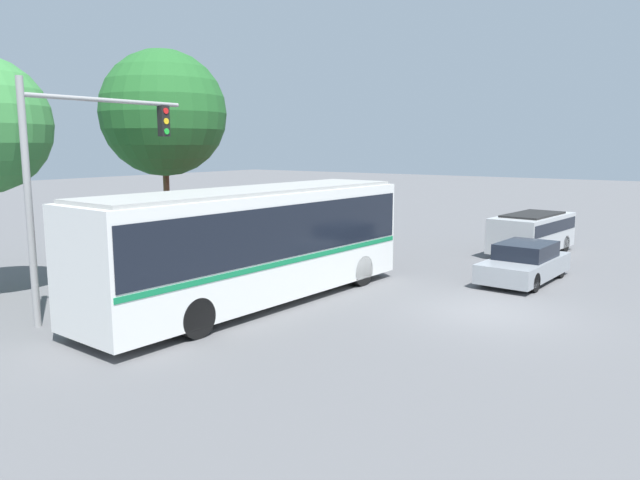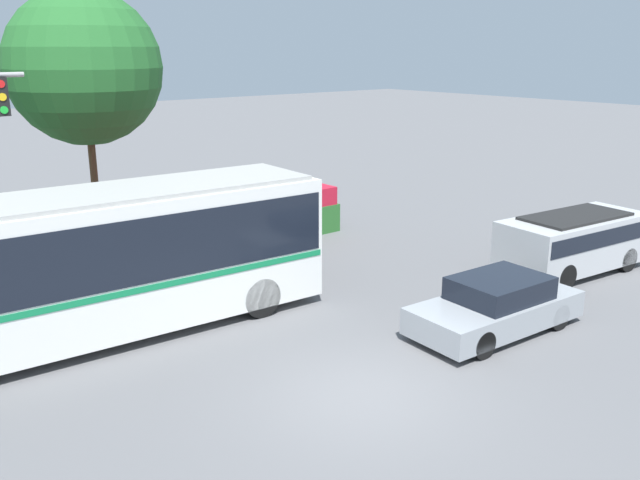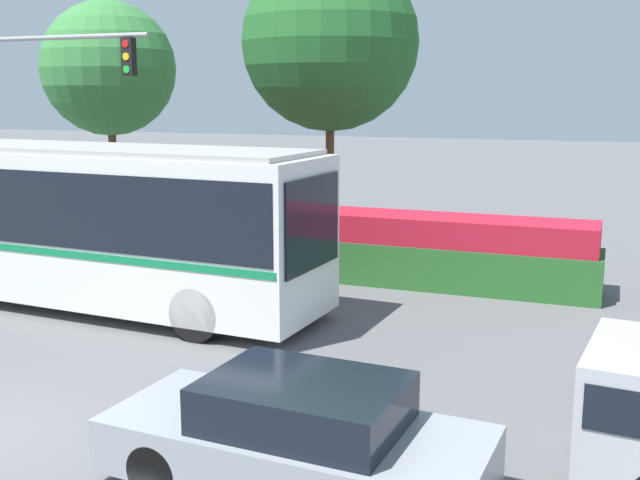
% 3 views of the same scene
% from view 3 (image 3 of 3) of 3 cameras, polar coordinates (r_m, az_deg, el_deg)
% --- Properties ---
extents(city_bus, '(11.17, 3.19, 3.35)m').
position_cam_3_polar(city_bus, '(16.77, -17.89, 1.81)').
color(city_bus, silver).
rests_on(city_bus, ground).
extents(sedan_foreground, '(4.40, 2.04, 1.31)m').
position_cam_3_polar(sedan_foreground, '(8.78, -1.68, -14.56)').
color(sedan_foreground, gray).
rests_on(sedan_foreground, ground).
extents(traffic_light_pole, '(5.00, 0.24, 6.21)m').
position_cam_3_polar(traffic_light_pole, '(21.25, -20.72, 9.31)').
color(traffic_light_pole, gray).
rests_on(traffic_light_pole, ground).
extents(flowering_hedge, '(10.78, 1.56, 1.63)m').
position_cam_3_polar(flowering_hedge, '(18.33, 3.44, -0.45)').
color(flowering_hedge, '#286028').
rests_on(flowering_hedge, ground).
extents(street_tree_left, '(4.05, 4.05, 7.18)m').
position_cam_3_polar(street_tree_left, '(24.60, -15.52, 12.22)').
color(street_tree_left, brown).
rests_on(street_tree_left, ground).
extents(street_tree_centre, '(4.84, 4.84, 8.20)m').
position_cam_3_polar(street_tree_centre, '(21.47, 0.77, 14.55)').
color(street_tree_centre, brown).
rests_on(street_tree_centre, ground).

